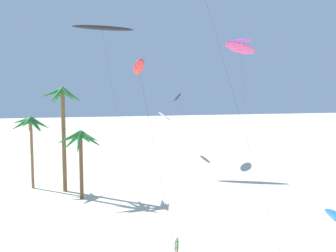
{
  "coord_description": "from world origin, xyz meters",
  "views": [
    {
      "loc": [
        -8.33,
        -0.79,
        10.2
      ],
      "look_at": [
        -1.51,
        25.15,
        7.67
      ],
      "focal_mm": 38.35,
      "sensor_mm": 36.0,
      "label": 1
    }
  ],
  "objects_px": {
    "flying_kite_3": "(102,28)",
    "flying_kite_6": "(177,97)",
    "palm_tree_3": "(63,109)",
    "flying_kite_1": "(239,41)",
    "flying_kite_7": "(241,48)",
    "person_foreground_walker": "(177,249)",
    "flying_kite_4": "(139,67)",
    "palm_tree_2": "(81,143)",
    "palm_tree_1": "(30,128)",
    "flying_kite_5": "(164,116)"
  },
  "relations": [
    {
      "from": "flying_kite_6",
      "to": "flying_kite_1",
      "type": "bearing_deg",
      "value": 24.41
    },
    {
      "from": "palm_tree_1",
      "to": "flying_kite_7",
      "type": "xyz_separation_m",
      "value": [
        27.3,
        6.89,
        9.88
      ]
    },
    {
      "from": "flying_kite_1",
      "to": "flying_kite_6",
      "type": "xyz_separation_m",
      "value": [
        -12.62,
        -5.73,
        -9.4
      ]
    },
    {
      "from": "palm_tree_2",
      "to": "flying_kite_3",
      "type": "relative_size",
      "value": 0.34
    },
    {
      "from": "person_foreground_walker",
      "to": "palm_tree_3",
      "type": "bearing_deg",
      "value": 110.9
    },
    {
      "from": "palm_tree_2",
      "to": "flying_kite_5",
      "type": "xyz_separation_m",
      "value": [
        13.49,
        20.98,
        0.97
      ]
    },
    {
      "from": "palm_tree_2",
      "to": "flying_kite_6",
      "type": "distance_m",
      "value": 22.28
    },
    {
      "from": "palm_tree_1",
      "to": "person_foreground_walker",
      "type": "height_order",
      "value": "palm_tree_1"
    },
    {
      "from": "flying_kite_4",
      "to": "flying_kite_5",
      "type": "bearing_deg",
      "value": 72.81
    },
    {
      "from": "palm_tree_3",
      "to": "palm_tree_1",
      "type": "bearing_deg",
      "value": 148.02
    },
    {
      "from": "flying_kite_7",
      "to": "flying_kite_3",
      "type": "bearing_deg",
      "value": 169.63
    },
    {
      "from": "flying_kite_7",
      "to": "person_foreground_walker",
      "type": "distance_m",
      "value": 35.47
    },
    {
      "from": "palm_tree_3",
      "to": "flying_kite_7",
      "type": "relative_size",
      "value": 0.61
    },
    {
      "from": "palm_tree_1",
      "to": "flying_kite_5",
      "type": "xyz_separation_m",
      "value": [
        18.49,
        15.81,
        -0.14
      ]
    },
    {
      "from": "flying_kite_4",
      "to": "palm_tree_2",
      "type": "bearing_deg",
      "value": 110.79
    },
    {
      "from": "flying_kite_7",
      "to": "flying_kite_5",
      "type": "bearing_deg",
      "value": 134.65
    },
    {
      "from": "palm_tree_1",
      "to": "flying_kite_7",
      "type": "distance_m",
      "value": 29.84
    },
    {
      "from": "palm_tree_2",
      "to": "person_foreground_walker",
      "type": "height_order",
      "value": "palm_tree_2"
    },
    {
      "from": "flying_kite_5",
      "to": "flying_kite_6",
      "type": "distance_m",
      "value": 5.51
    },
    {
      "from": "flying_kite_4",
      "to": "flying_kite_7",
      "type": "relative_size",
      "value": 0.72
    },
    {
      "from": "person_foreground_walker",
      "to": "flying_kite_5",
      "type": "bearing_deg",
      "value": 77.01
    },
    {
      "from": "palm_tree_2",
      "to": "flying_kite_4",
      "type": "relative_size",
      "value": 0.52
    },
    {
      "from": "palm_tree_3",
      "to": "flying_kite_4",
      "type": "height_order",
      "value": "flying_kite_4"
    },
    {
      "from": "flying_kite_6",
      "to": "person_foreground_walker",
      "type": "distance_m",
      "value": 33.83
    },
    {
      "from": "palm_tree_2",
      "to": "flying_kite_1",
      "type": "xyz_separation_m",
      "value": [
        27.0,
        22.25,
        13.48
      ]
    },
    {
      "from": "palm_tree_3",
      "to": "palm_tree_2",
      "type": "bearing_deg",
      "value": -62.0
    },
    {
      "from": "palm_tree_3",
      "to": "flying_kite_6",
      "type": "xyz_separation_m",
      "value": [
        16.01,
        13.46,
        0.93
      ]
    },
    {
      "from": "flying_kite_1",
      "to": "flying_kite_6",
      "type": "bearing_deg",
      "value": -155.59
    },
    {
      "from": "flying_kite_7",
      "to": "flying_kite_4",
      "type": "bearing_deg",
      "value": -129.69
    },
    {
      "from": "flying_kite_6",
      "to": "palm_tree_3",
      "type": "bearing_deg",
      "value": -139.96
    },
    {
      "from": "palm_tree_2",
      "to": "palm_tree_3",
      "type": "distance_m",
      "value": 4.69
    },
    {
      "from": "flying_kite_1",
      "to": "flying_kite_5",
      "type": "relative_size",
      "value": 2.69
    },
    {
      "from": "flying_kite_4",
      "to": "flying_kite_7",
      "type": "height_order",
      "value": "flying_kite_7"
    },
    {
      "from": "flying_kite_3",
      "to": "flying_kite_6",
      "type": "height_order",
      "value": "flying_kite_3"
    },
    {
      "from": "flying_kite_3",
      "to": "flying_kite_6",
      "type": "bearing_deg",
      "value": 5.22
    },
    {
      "from": "flying_kite_1",
      "to": "flying_kite_7",
      "type": "bearing_deg",
      "value": -114.75
    },
    {
      "from": "palm_tree_1",
      "to": "flying_kite_3",
      "type": "distance_m",
      "value": 18.19
    },
    {
      "from": "flying_kite_1",
      "to": "person_foreground_walker",
      "type": "relative_size",
      "value": 12.34
    },
    {
      "from": "flying_kite_1",
      "to": "flying_kite_7",
      "type": "height_order",
      "value": "flying_kite_1"
    },
    {
      "from": "palm_tree_2",
      "to": "person_foreground_walker",
      "type": "bearing_deg",
      "value": -70.66
    },
    {
      "from": "palm_tree_1",
      "to": "flying_kite_3",
      "type": "height_order",
      "value": "flying_kite_3"
    },
    {
      "from": "palm_tree_1",
      "to": "palm_tree_2",
      "type": "distance_m",
      "value": 7.28
    },
    {
      "from": "palm_tree_2",
      "to": "person_foreground_walker",
      "type": "distance_m",
      "value": 16.41
    },
    {
      "from": "person_foreground_walker",
      "to": "flying_kite_4",
      "type": "bearing_deg",
      "value": 106.11
    },
    {
      "from": "flying_kite_5",
      "to": "flying_kite_7",
      "type": "distance_m",
      "value": 16.05
    },
    {
      "from": "palm_tree_2",
      "to": "flying_kite_7",
      "type": "distance_m",
      "value": 27.63
    },
    {
      "from": "palm_tree_2",
      "to": "flying_kite_4",
      "type": "xyz_separation_m",
      "value": [
        3.86,
        -10.16,
        6.5
      ]
    },
    {
      "from": "flying_kite_3",
      "to": "person_foreground_walker",
      "type": "distance_m",
      "value": 35.38
    },
    {
      "from": "flying_kite_5",
      "to": "flying_kite_7",
      "type": "bearing_deg",
      "value": -45.35
    },
    {
      "from": "flying_kite_1",
      "to": "flying_kite_4",
      "type": "bearing_deg",
      "value": -125.52
    }
  ]
}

